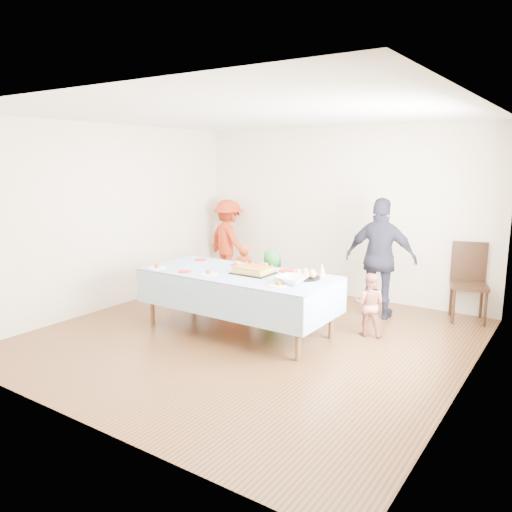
{
  "coord_description": "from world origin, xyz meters",
  "views": [
    {
      "loc": [
        3.37,
        -4.89,
        2.18
      ],
      "look_at": [
        -0.12,
        0.3,
        0.98
      ],
      "focal_mm": 35.0,
      "sensor_mm": 36.0,
      "label": 1
    }
  ],
  "objects": [
    {
      "name": "plate_white_left",
      "position": [
        -1.28,
        -0.3,
        0.79
      ],
      "size": [
        0.24,
        0.24,
        0.01
      ],
      "primitive_type": "cylinder",
      "color": "white",
      "rests_on": "party_table"
    },
    {
      "name": "plate_red_far_c",
      "position": [
        -0.15,
        0.55,
        0.79
      ],
      "size": [
        0.2,
        0.2,
        0.01
      ],
      "primitive_type": "cylinder",
      "color": "red",
      "rests_on": "party_table"
    },
    {
      "name": "plate_red_far_b",
      "position": [
        -0.52,
        0.44,
        0.79
      ],
      "size": [
        0.18,
        0.18,
        0.01
      ],
      "primitive_type": "cylinder",
      "color": "red",
      "rests_on": "party_table"
    },
    {
      "name": "birthday_cake",
      "position": [
        -0.07,
        0.15,
        0.82
      ],
      "size": [
        0.5,
        0.38,
        0.09
      ],
      "color": "black",
      "rests_on": "party_table"
    },
    {
      "name": "plate_white_right",
      "position": [
        0.52,
        -0.2,
        0.79
      ],
      "size": [
        0.21,
        0.21,
        0.01
      ],
      "primitive_type": "cylinder",
      "color": "white",
      "rests_on": "party_table"
    },
    {
      "name": "rolls_tray",
      "position": [
        0.6,
        0.29,
        0.83
      ],
      "size": [
        0.36,
        0.36,
        0.11
      ],
      "color": "black",
      "rests_on": "party_table"
    },
    {
      "name": "punch_bowl",
      "position": [
        0.58,
        -0.01,
        0.82
      ],
      "size": [
        0.35,
        0.35,
        0.09
      ],
      "primitive_type": "imported",
      "color": "silver",
      "rests_on": "party_table"
    },
    {
      "name": "plate_red_far_d",
      "position": [
        0.21,
        0.5,
        0.79
      ],
      "size": [
        0.19,
        0.19,
        0.01
      ],
      "primitive_type": "cylinder",
      "color": "red",
      "rests_on": "party_table"
    },
    {
      "name": "toddler_mid",
      "position": [
        -0.29,
        0.96,
        0.47
      ],
      "size": [
        0.48,
        0.33,
        0.95
      ],
      "primitive_type": "imported",
      "rotation": [
        0.0,
        0.0,
        3.07
      ],
      "color": "#287A31",
      "rests_on": "ground"
    },
    {
      "name": "toddler_left",
      "position": [
        -0.94,
        1.17,
        0.46
      ],
      "size": [
        0.39,
        0.32,
        0.93
      ],
      "primitive_type": "imported",
      "rotation": [
        0.0,
        0.0,
        3.48
      ],
      "color": "#BC4417",
      "rests_on": "ground"
    },
    {
      "name": "plate_white_mid",
      "position": [
        -0.5,
        -0.2,
        0.79
      ],
      "size": [
        0.23,
        0.23,
        0.01
      ],
      "primitive_type": "cylinder",
      "color": "white",
      "rests_on": "party_table"
    },
    {
      "name": "dining_chair",
      "position": [
        2.07,
        2.29,
        0.6
      ],
      "size": [
        0.58,
        0.58,
        1.07
      ],
      "rotation": [
        0.0,
        0.0,
        0.31
      ],
      "color": "black",
      "rests_on": "ground"
    },
    {
      "name": "plate_red_near",
      "position": [
        -0.85,
        -0.25,
        0.79
      ],
      "size": [
        0.16,
        0.16,
        0.01
      ],
      "primitive_type": "cylinder",
      "color": "red",
      "rests_on": "party_table"
    },
    {
      "name": "room_walls",
      "position": [
        0.05,
        0.0,
        1.77
      ],
      "size": [
        5.04,
        5.04,
        2.72
      ],
      "color": "beige",
      "rests_on": "ground"
    },
    {
      "name": "toddler_right",
      "position": [
        1.19,
        0.9,
        0.4
      ],
      "size": [
        0.45,
        0.38,
        0.81
      ],
      "primitive_type": "imported",
      "rotation": [
        0.0,
        0.0,
        3.35
      ],
      "color": "#B16052",
      "rests_on": "ground"
    },
    {
      "name": "party_hat",
      "position": [
        0.7,
        0.53,
        0.86
      ],
      "size": [
        0.1,
        0.1,
        0.16
      ],
      "primitive_type": "cone",
      "color": "white",
      "rests_on": "party_table"
    },
    {
      "name": "adult_right",
      "position": [
        1.02,
        1.69,
        0.84
      ],
      "size": [
        1.02,
        0.5,
        1.68
      ],
      "primitive_type": "imported",
      "rotation": [
        0.0,
        0.0,
        3.24
      ],
      "color": "#262534",
      "rests_on": "ground"
    },
    {
      "name": "party_table",
      "position": [
        -0.27,
        0.1,
        0.72
      ],
      "size": [
        2.5,
        1.1,
        0.78
      ],
      "color": "brown",
      "rests_on": "ground"
    },
    {
      "name": "ground",
      "position": [
        0.0,
        0.0,
        0.0
      ],
      "size": [
        5.0,
        5.0,
        0.0
      ],
      "primitive_type": "plane",
      "color": "#4A2B15",
      "rests_on": "ground"
    },
    {
      "name": "plate_red_far_a",
      "position": [
        -1.17,
        0.44,
        0.79
      ],
      "size": [
        0.17,
        0.17,
        0.01
      ],
      "primitive_type": "cylinder",
      "color": "red",
      "rests_on": "party_table"
    },
    {
      "name": "fork_pile",
      "position": [
        0.45,
        -0.1,
        0.81
      ],
      "size": [
        0.24,
        0.18,
        0.07
      ],
      "primitive_type": null,
      "color": "white",
      "rests_on": "party_table"
    },
    {
      "name": "adult_left",
      "position": [
        -2.01,
        2.2,
        0.74
      ],
      "size": [
        1.09,
        0.82,
        1.49
      ],
      "primitive_type": "imported",
      "rotation": [
        0.0,
        0.0,
        2.82
      ],
      "color": "#B63216",
      "rests_on": "ground"
    }
  ]
}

